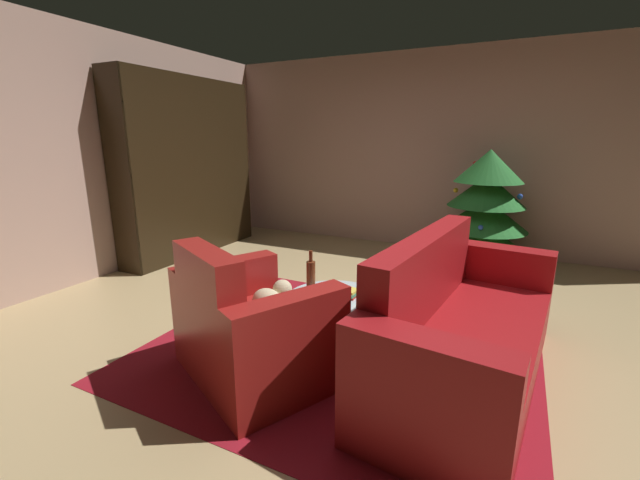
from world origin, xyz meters
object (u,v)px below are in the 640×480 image
at_px(armchair_red, 251,330).
at_px(bottle_on_table, 311,276).
at_px(bookshelf_unit, 198,169).
at_px(decorated_tree, 485,209).
at_px(coffee_table, 335,302).
at_px(couch_red, 460,332).
at_px(book_stack_on_table, 346,292).

relative_size(armchair_red, bottle_on_table, 3.89).
height_order(armchair_red, bottle_on_table, armchair_red).
height_order(bookshelf_unit, decorated_tree, bookshelf_unit).
relative_size(bookshelf_unit, coffee_table, 3.33).
xyz_separation_m(armchair_red, bottle_on_table, (0.19, 0.48, 0.24)).
bearing_deg(bookshelf_unit, decorated_tree, 14.43).
xyz_separation_m(armchair_red, decorated_tree, (1.13, 3.17, 0.38)).
relative_size(couch_red, decorated_tree, 1.47).
distance_m(coffee_table, book_stack_on_table, 0.11).
height_order(couch_red, decorated_tree, decorated_tree).
xyz_separation_m(armchair_red, couch_red, (1.22, 0.58, -0.01)).
distance_m(coffee_table, bottle_on_table, 0.25).
relative_size(couch_red, bottle_on_table, 6.46).
distance_m(couch_red, coffee_table, 0.85).
distance_m(armchair_red, coffee_table, 0.62).
relative_size(bottle_on_table, decorated_tree, 0.23).
bearing_deg(armchair_red, book_stack_on_table, 51.10).
xyz_separation_m(couch_red, coffee_table, (-0.84, -0.09, 0.08)).
distance_m(bookshelf_unit, decorated_tree, 3.71).
distance_m(book_stack_on_table, decorated_tree, 2.73).
xyz_separation_m(coffee_table, decorated_tree, (0.75, 2.68, 0.31)).
bearing_deg(decorated_tree, coffee_table, -105.72).
relative_size(book_stack_on_table, bottle_on_table, 0.64).
xyz_separation_m(bookshelf_unit, book_stack_on_table, (2.87, -1.71, -0.65)).
bearing_deg(bookshelf_unit, book_stack_on_table, -30.80).
relative_size(bookshelf_unit, book_stack_on_table, 11.18).
distance_m(bookshelf_unit, armchair_red, 3.41).
bearing_deg(armchair_red, coffee_table, 52.53).
bearing_deg(couch_red, decorated_tree, 91.90).
distance_m(coffee_table, decorated_tree, 2.80).
distance_m(armchair_red, bottle_on_table, 0.57).
bearing_deg(book_stack_on_table, armchair_red, -128.90).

